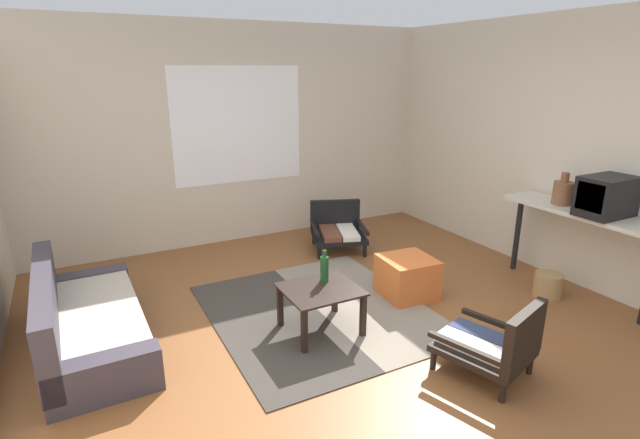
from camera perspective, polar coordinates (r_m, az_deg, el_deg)
The scene contains 14 objects.
ground_plane at distance 4.02m, azimuth 5.63°, elevation -14.96°, with size 7.80×7.80×0.00m, color brown.
far_wall_with_window at distance 6.23m, azimuth -9.75°, elevation 9.82°, with size 5.60×0.13×2.70m.
side_wall_right at distance 5.58m, azimuth 27.97°, elevation 7.20°, with size 0.12×6.60×2.70m, color beige.
area_rug at distance 4.52m, azimuth -0.12°, elevation -10.84°, with size 1.88×2.12×0.01m.
couch at distance 4.36m, azimuth -26.05°, elevation -10.96°, with size 0.78×1.78×0.66m.
coffee_table at distance 4.08m, azimuth 0.09°, elevation -9.08°, with size 0.62×0.56×0.40m.
armchair_by_window at distance 5.98m, azimuth 2.08°, elevation -1.02°, with size 0.80×0.80×0.56m.
armchair_striped_foreground at distance 3.77m, azimuth 20.01°, elevation -13.63°, with size 0.70×0.75×0.60m.
ottoman_orange at distance 4.82m, azimuth 10.26°, elevation -6.72°, with size 0.48×0.48×0.39m, color #D1662D.
console_shelf at distance 5.24m, azimuth 28.52°, elevation -0.03°, with size 0.44×1.52×0.87m.
crt_television at distance 5.07m, azimuth 30.80°, elevation 2.38°, with size 0.50×0.33×0.36m.
clay_vase at distance 5.31m, azimuth 26.81°, elevation 2.90°, with size 0.19×0.19×0.32m.
glass_bottle at distance 4.13m, azimuth 0.53°, elevation -5.80°, with size 0.07×0.07×0.28m.
wicker_basket at distance 5.27m, azimuth 25.37°, elevation -7.02°, with size 0.27×0.27×0.24m, color #9E7A4C.
Camera 1 is at (-1.91, -2.81, 2.15)m, focal length 27.04 mm.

